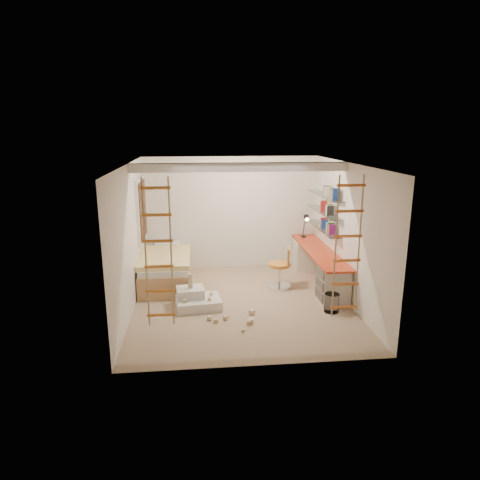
{
  "coord_description": "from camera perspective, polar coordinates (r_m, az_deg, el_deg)",
  "views": [
    {
      "loc": [
        -0.81,
        -7.52,
        3.18
      ],
      "look_at": [
        0.0,
        0.3,
        1.15
      ],
      "focal_mm": 32.0,
      "sensor_mm": 36.0,
      "label": 1
    }
  ],
  "objects": [
    {
      "name": "books",
      "position": [
        9.19,
        11.17,
        4.41
      ],
      "size": [
        0.14,
        0.7,
        0.92
      ],
      "color": "#8C1E7F",
      "rests_on": "shelves"
    },
    {
      "name": "shelves",
      "position": [
        9.21,
        11.13,
        3.7
      ],
      "size": [
        0.25,
        1.8,
        0.71
      ],
      "color": "white",
      "rests_on": "wall_right"
    },
    {
      "name": "task_lamp",
      "position": [
        9.87,
        8.77,
        2.38
      ],
      "size": [
        0.14,
        0.36,
        0.57
      ],
      "color": "black",
      "rests_on": "desk"
    },
    {
      "name": "window_blind",
      "position": [
        9.23,
        -12.82,
        3.95
      ],
      "size": [
        0.02,
        1.0,
        1.2
      ],
      "primitive_type": "cube",
      "color": "#4C2D1E",
      "rests_on": "window_frame"
    },
    {
      "name": "play_platform",
      "position": [
        8.0,
        -5.86,
        -7.93
      ],
      "size": [
        0.87,
        0.71,
        0.36
      ],
      "color": "silver",
      "rests_on": "floor"
    },
    {
      "name": "floor",
      "position": [
        8.2,
        0.22,
        -8.33
      ],
      "size": [
        4.5,
        4.5,
        0.0
      ],
      "primitive_type": "plane",
      "color": "#947B5F",
      "rests_on": "ground"
    },
    {
      "name": "swivel_chair",
      "position": [
        8.87,
        5.41,
        -4.41
      ],
      "size": [
        0.6,
        0.6,
        0.86
      ],
      "color": "#C67826",
      "rests_on": "floor"
    },
    {
      "name": "waste_bin",
      "position": [
        7.92,
        12.12,
        -8.19
      ],
      "size": [
        0.27,
        0.27,
        0.34
      ],
      "primitive_type": "cylinder",
      "color": "white",
      "rests_on": "floor"
    },
    {
      "name": "window_frame",
      "position": [
        9.24,
        -13.07,
        3.94
      ],
      "size": [
        0.06,
        1.15,
        1.35
      ],
      "primitive_type": "cube",
      "color": "white",
      "rests_on": "wall_left"
    },
    {
      "name": "ceiling_beam",
      "position": [
        7.89,
        0.0,
        9.68
      ],
      "size": [
        4.0,
        0.18,
        0.16
      ],
      "primitive_type": "cube",
      "color": "white",
      "rests_on": "ceiling"
    },
    {
      "name": "bed",
      "position": [
        9.22,
        -9.81,
        -3.74
      ],
      "size": [
        1.02,
        2.0,
        0.69
      ],
      "color": "#AD7F51",
      "rests_on": "floor"
    },
    {
      "name": "rope_ladder_left",
      "position": [
        6.03,
        -10.82,
        -1.83
      ],
      "size": [
        0.41,
        0.04,
        2.13
      ],
      "primitive_type": null,
      "color": "orange",
      "rests_on": "ceiling"
    },
    {
      "name": "toy_blocks",
      "position": [
        7.62,
        -3.21,
        -8.64
      ],
      "size": [
        1.24,
        1.27,
        0.63
      ],
      "color": "#CCB284",
      "rests_on": "floor"
    },
    {
      "name": "desk",
      "position": [
        9.18,
        10.37,
        -3.36
      ],
      "size": [
        0.56,
        2.8,
        0.75
      ],
      "color": "red",
      "rests_on": "floor"
    },
    {
      "name": "rope_ladder_right",
      "position": [
        6.38,
        14.11,
        -1.1
      ],
      "size": [
        0.41,
        0.04,
        2.13
      ],
      "primitive_type": null,
      "color": "#CE6423",
      "rests_on": "ceiling"
    }
  ]
}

